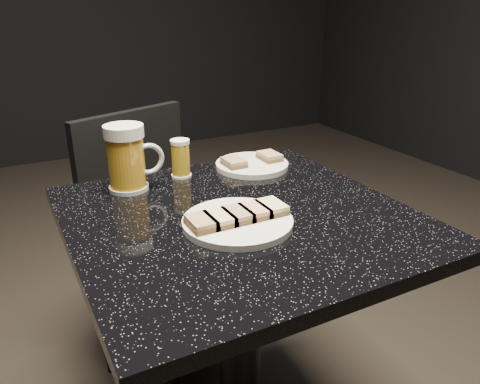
% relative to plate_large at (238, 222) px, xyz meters
% --- Properties ---
extents(plate_large, '(0.23, 0.23, 0.01)m').
position_rel_plate_large_xyz_m(plate_large, '(0.00, 0.00, 0.00)').
color(plate_large, white).
rests_on(plate_large, table).
extents(plate_small, '(0.20, 0.20, 0.01)m').
position_rel_plate_large_xyz_m(plate_small, '(0.20, 0.30, 0.00)').
color(plate_small, white).
rests_on(plate_small, table).
extents(table, '(0.70, 0.70, 0.75)m').
position_rel_plate_large_xyz_m(table, '(0.03, 0.05, -0.25)').
color(table, black).
rests_on(table, floor).
extents(beer_mug, '(0.13, 0.09, 0.16)m').
position_rel_plate_large_xyz_m(beer_mug, '(-0.14, 0.29, 0.07)').
color(beer_mug, silver).
rests_on(beer_mug, table).
extents(beer_tumbler, '(0.05, 0.05, 0.10)m').
position_rel_plate_large_xyz_m(beer_tumbler, '(0.00, 0.32, 0.04)').
color(beer_tumbler, white).
rests_on(beer_tumbler, table).
extents(chair, '(0.51, 0.51, 0.87)m').
position_rel_plate_large_xyz_m(chair, '(-0.00, 0.52, -0.26)').
color(chair, black).
rests_on(chair, floor).
extents(canapes_on_plate_large, '(0.21, 0.07, 0.02)m').
position_rel_plate_large_xyz_m(canapes_on_plate_large, '(-0.00, 0.00, 0.02)').
color(canapes_on_plate_large, '#4C3521').
rests_on(canapes_on_plate_large, plate_large).
extents(canapes_on_plate_small, '(0.16, 0.07, 0.02)m').
position_rel_plate_large_xyz_m(canapes_on_plate_small, '(0.20, 0.30, 0.02)').
color(canapes_on_plate_small, '#4C3521').
rests_on(canapes_on_plate_small, plate_small).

